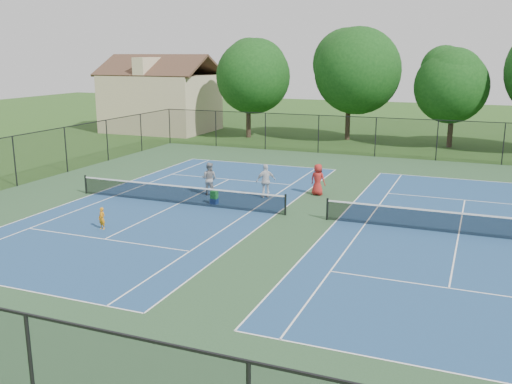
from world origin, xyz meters
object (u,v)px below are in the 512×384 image
at_px(bystander_c, 318,180).
at_px(ball_crate, 214,201).
at_px(bystander_a, 266,181).
at_px(clapboard_house, 161,100).
at_px(ball_hopper, 214,195).
at_px(tree_back_c, 454,81).
at_px(tree_back_a, 248,72).
at_px(instructor, 209,179).
at_px(tree_back_b, 350,66).
at_px(child_player, 102,218).

relative_size(bystander_c, ball_crate, 4.84).
bearing_deg(bystander_a, bystander_c, 177.01).
distance_m(clapboard_house, ball_hopper, 30.23).
distance_m(tree_back_c, bystander_a, 23.96).
bearing_deg(tree_back_c, tree_back_a, -176.82).
height_order(clapboard_house, instructor, clapboard_house).
relative_size(instructor, bystander_a, 0.98).
relative_size(tree_back_c, instructor, 4.56).
relative_size(instructor, ball_hopper, 4.61).
xyz_separation_m(tree_back_b, bystander_c, (3.28, -21.43, -5.71)).
bearing_deg(tree_back_a, tree_back_b, 12.53).
height_order(tree_back_b, clapboard_house, tree_back_b).
relative_size(tree_back_a, tree_back_c, 1.09).
xyz_separation_m(bystander_a, bystander_c, (2.48, 1.63, -0.05)).
xyz_separation_m(tree_back_b, ball_crate, (-1.24, -25.33, -6.45)).
height_order(tree_back_b, ball_hopper, tree_back_b).
distance_m(tree_back_b, bystander_a, 23.75).
bearing_deg(ball_hopper, bystander_c, 40.79).
height_order(tree_back_b, bystander_c, tree_back_b).
distance_m(clapboard_house, ball_crate, 30.27).
xyz_separation_m(instructor, bystander_c, (5.64, 2.21, -0.04)).
distance_m(child_player, bystander_a, 9.47).
bearing_deg(tree_back_b, ball_hopper, -92.80).
height_order(tree_back_c, ball_crate, tree_back_c).
height_order(tree_back_a, ball_crate, tree_back_a).
bearing_deg(tree_back_b, ball_crate, -92.80).
relative_size(tree_back_c, clapboard_house, 0.78).
height_order(bystander_a, ball_crate, bystander_a).
height_order(bystander_c, ball_crate, bystander_c).
relative_size(clapboard_house, instructor, 5.86).
distance_m(bystander_a, bystander_c, 2.96).
bearing_deg(child_player, tree_back_b, 93.70).
relative_size(tree_back_c, ball_hopper, 20.99).
relative_size(tree_back_a, ball_crate, 25.02).
xyz_separation_m(bystander_a, ball_hopper, (-2.04, -2.27, -0.44)).
height_order(clapboard_house, bystander_c, clapboard_house).
distance_m(tree_back_b, instructor, 24.43).
bearing_deg(tree_back_b, bystander_c, -81.30).
height_order(tree_back_a, instructor, tree_back_a).
xyz_separation_m(tree_back_a, instructor, (6.64, -21.64, -5.12)).
bearing_deg(clapboard_house, tree_back_c, 0.00).
bearing_deg(tree_back_c, instructor, -116.64).
relative_size(clapboard_house, bystander_c, 6.10).
bearing_deg(bystander_c, clapboard_house, -31.97).
xyz_separation_m(tree_back_a, ball_crate, (7.76, -23.33, -5.89)).
relative_size(tree_back_c, bystander_a, 4.48).
bearing_deg(child_player, ball_hopper, 76.07).
distance_m(tree_back_c, child_player, 33.26).
bearing_deg(clapboard_house, instructor, -53.69).
height_order(tree_back_a, child_player, tree_back_a).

